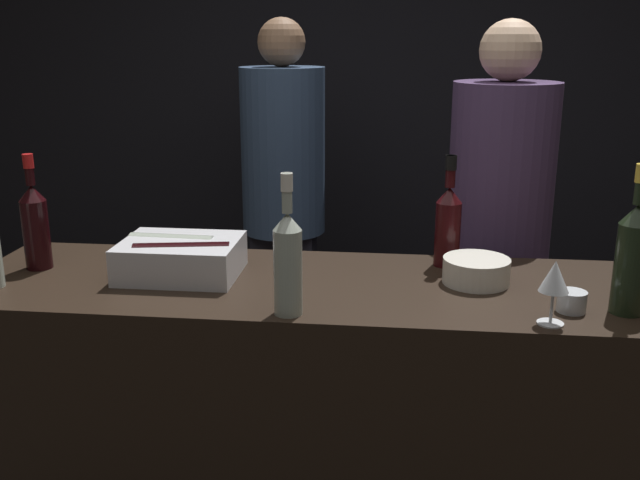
# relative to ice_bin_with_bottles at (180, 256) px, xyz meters

# --- Properties ---
(wall_back_chalkboard) EXTENTS (6.40, 0.06, 2.80)m
(wall_back_chalkboard) POSITION_rel_ice_bin_with_bottles_xyz_m (0.42, 2.02, 0.34)
(wall_back_chalkboard) COLOR black
(wall_back_chalkboard) RESTS_ON ground_plane
(bar_counter) EXTENTS (2.09, 0.62, 1.00)m
(bar_counter) POSITION_rel_ice_bin_with_bottles_xyz_m (0.42, -0.02, -0.56)
(bar_counter) COLOR black
(bar_counter) RESTS_ON ground_plane
(ice_bin_with_bottles) EXTENTS (0.35, 0.27, 0.11)m
(ice_bin_with_bottles) POSITION_rel_ice_bin_with_bottles_xyz_m (0.00, 0.00, 0.00)
(ice_bin_with_bottles) COLOR silver
(ice_bin_with_bottles) RESTS_ON bar_counter
(bowl_white) EXTENTS (0.19, 0.19, 0.07)m
(bowl_white) POSITION_rel_ice_bin_with_bottles_xyz_m (0.87, 0.03, -0.02)
(bowl_white) COLOR silver
(bowl_white) RESTS_ON bar_counter
(wine_glass) EXTENTS (0.07, 0.07, 0.17)m
(wine_glass) POSITION_rel_ice_bin_with_bottles_xyz_m (1.03, -0.26, 0.06)
(wine_glass) COLOR silver
(wine_glass) RESTS_ON bar_counter
(candle_votive) EXTENTS (0.08, 0.08, 0.06)m
(candle_votive) POSITION_rel_ice_bin_with_bottles_xyz_m (1.10, -0.17, -0.03)
(candle_votive) COLOR silver
(candle_votive) RESTS_ON bar_counter
(white_wine_bottle) EXTENTS (0.07, 0.07, 0.37)m
(white_wine_bottle) POSITION_rel_ice_bin_with_bottles_xyz_m (0.37, -0.27, 0.09)
(white_wine_bottle) COLOR #9EA899
(white_wine_bottle) RESTS_ON bar_counter
(red_wine_bottle_tall) EXTENTS (0.08, 0.08, 0.35)m
(red_wine_bottle_tall) POSITION_rel_ice_bin_with_bottles_xyz_m (-0.46, 0.02, 0.08)
(red_wine_bottle_tall) COLOR black
(red_wine_bottle_tall) RESTS_ON bar_counter
(champagne_bottle) EXTENTS (0.09, 0.09, 0.39)m
(champagne_bottle) POSITION_rel_ice_bin_with_bottles_xyz_m (1.24, -0.16, 0.10)
(champagne_bottle) COLOR black
(champagne_bottle) RESTS_ON bar_counter
(red_wine_bottle_black_foil) EXTENTS (0.08, 0.08, 0.35)m
(red_wine_bottle_black_foil) POSITION_rel_ice_bin_with_bottles_xyz_m (0.80, 0.19, 0.08)
(red_wine_bottle_black_foil) COLOR black
(red_wine_bottle_black_foil) RESTS_ON bar_counter
(person_in_hoodie) EXTENTS (0.37, 0.37, 1.75)m
(person_in_hoodie) POSITION_rel_ice_bin_with_bottles_xyz_m (1.00, 0.60, -0.08)
(person_in_hoodie) COLOR black
(person_in_hoodie) RESTS_ON ground_plane
(person_blond_tee) EXTENTS (0.38, 0.38, 1.77)m
(person_blond_tee) POSITION_rel_ice_bin_with_bottles_xyz_m (0.12, 1.20, -0.07)
(person_blond_tee) COLOR black
(person_blond_tee) RESTS_ON ground_plane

